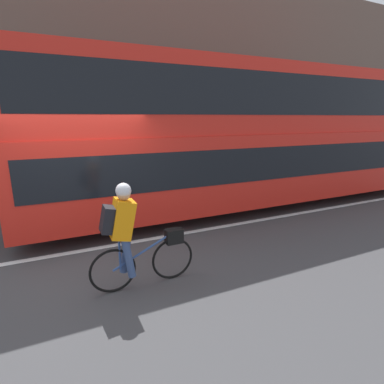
# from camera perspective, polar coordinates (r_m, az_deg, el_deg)

# --- Properties ---
(ground_plane) EXTENTS (80.00, 80.00, 0.00)m
(ground_plane) POSITION_cam_1_polar(r_m,az_deg,el_deg) (5.90, -19.18, -11.36)
(ground_plane) COLOR #424244
(road_center_line) EXTENTS (50.00, 0.14, 0.01)m
(road_center_line) POSITION_cam_1_polar(r_m,az_deg,el_deg) (6.13, -19.45, -10.36)
(road_center_line) COLOR silver
(road_center_line) RESTS_ON ground_plane
(sidewalk_curb) EXTENTS (60.00, 1.70, 0.11)m
(sidewalk_curb) POSITION_cam_1_polar(r_m,az_deg,el_deg) (11.29, -22.36, 0.72)
(sidewalk_curb) COLOR gray
(sidewalk_curb) RESTS_ON ground_plane
(building_facade) EXTENTS (60.00, 0.30, 8.28)m
(building_facade) POSITION_cam_1_polar(r_m,az_deg,el_deg) (12.16, -24.53, 20.82)
(building_facade) COLOR brown
(building_facade) RESTS_ON ground_plane
(bus) EXTENTS (11.87, 2.58, 3.71)m
(bus) POSITION_cam_1_polar(r_m,az_deg,el_deg) (8.51, 11.55, 11.14)
(bus) COLOR black
(bus) RESTS_ON ground_plane
(cyclist_on_bike) EXTENTS (1.57, 0.32, 1.59)m
(cyclist_on_bike) POSITION_cam_1_polar(r_m,az_deg,el_deg) (4.36, -11.55, -7.64)
(cyclist_on_bike) COLOR black
(cyclist_on_bike) RESTS_ON ground_plane
(trash_bin) EXTENTS (0.50, 0.50, 0.92)m
(trash_bin) POSITION_cam_1_polar(r_m,az_deg,el_deg) (11.19, -17.41, 3.74)
(trash_bin) COLOR #515156
(trash_bin) RESTS_ON sidewalk_curb
(street_sign_post) EXTENTS (0.36, 0.09, 2.56)m
(street_sign_post) POSITION_cam_1_polar(r_m,az_deg,el_deg) (11.05, -18.49, 8.61)
(street_sign_post) COLOR #59595B
(street_sign_post) RESTS_ON sidewalk_curb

